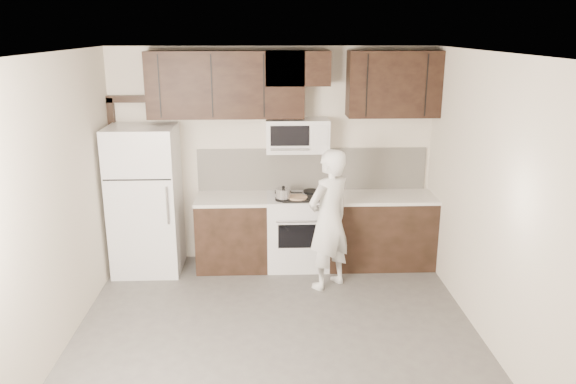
{
  "coord_description": "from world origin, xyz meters",
  "views": [
    {
      "loc": [
        -0.08,
        -4.67,
        2.9
      ],
      "look_at": [
        0.14,
        0.9,
        1.27
      ],
      "focal_mm": 35.0,
      "sensor_mm": 36.0,
      "label": 1
    }
  ],
  "objects": [
    {
      "name": "pizza",
      "position": [
        0.29,
        1.8,
        0.94
      ],
      "size": [
        0.25,
        0.25,
        0.02
      ],
      "primitive_type": "cylinder",
      "rotation": [
        0.0,
        0.0,
        0.0
      ],
      "color": "#CDB08A",
      "rests_on": "baking_tray"
    },
    {
      "name": "floor",
      "position": [
        0.0,
        0.0,
        0.0
      ],
      "size": [
        4.5,
        4.5,
        0.0
      ],
      "primitive_type": "plane",
      "color": "#4E4C49",
      "rests_on": "ground"
    },
    {
      "name": "backsplash",
      "position": [
        0.5,
        2.24,
        1.18
      ],
      "size": [
        2.9,
        0.02,
        0.54
      ],
      "primitive_type": "cube",
      "color": "beige",
      "rests_on": "counter_run"
    },
    {
      "name": "stove",
      "position": [
        0.3,
        1.94,
        0.46
      ],
      "size": [
        0.76,
        0.66,
        0.94
      ],
      "color": "silver",
      "rests_on": "floor"
    },
    {
      "name": "saucepan",
      "position": [
        0.12,
        1.79,
        0.98
      ],
      "size": [
        0.32,
        0.19,
        0.18
      ],
      "color": "silver",
      "rests_on": "stove"
    },
    {
      "name": "counter_run",
      "position": [
        0.6,
        1.94,
        0.46
      ],
      "size": [
        2.95,
        0.64,
        0.91
      ],
      "color": "black",
      "rests_on": "floor"
    },
    {
      "name": "refrigerator",
      "position": [
        -1.55,
        1.89,
        0.9
      ],
      "size": [
        0.8,
        0.76,
        1.8
      ],
      "color": "silver",
      "rests_on": "floor"
    },
    {
      "name": "back_wall",
      "position": [
        0.0,
        2.25,
        1.35
      ],
      "size": [
        4.0,
        0.0,
        4.0
      ],
      "primitive_type": "plane",
      "rotation": [
        1.57,
        0.0,
        0.0
      ],
      "color": "beige",
      "rests_on": "ground"
    },
    {
      "name": "ceiling",
      "position": [
        0.0,
        0.0,
        2.7
      ],
      "size": [
        4.5,
        4.5,
        0.0
      ],
      "primitive_type": "plane",
      "rotation": [
        3.14,
        0.0,
        0.0
      ],
      "color": "white",
      "rests_on": "back_wall"
    },
    {
      "name": "door_trim",
      "position": [
        -1.92,
        2.21,
        1.25
      ],
      "size": [
        0.5,
        0.08,
        2.12
      ],
      "color": "black",
      "rests_on": "floor"
    },
    {
      "name": "upper_cabinets",
      "position": [
        0.21,
        2.08,
        2.28
      ],
      "size": [
        3.48,
        0.35,
        0.78
      ],
      "color": "black",
      "rests_on": "back_wall"
    },
    {
      "name": "microwave",
      "position": [
        0.3,
        2.06,
        1.65
      ],
      "size": [
        0.76,
        0.42,
        0.4
      ],
      "color": "silver",
      "rests_on": "upper_cabinets"
    },
    {
      "name": "baking_tray",
      "position": [
        0.29,
        1.8,
        0.92
      ],
      "size": [
        0.36,
        0.27,
        0.02
      ],
      "primitive_type": "cube",
      "rotation": [
        0.0,
        0.0,
        0.0
      ],
      "color": "black",
      "rests_on": "counter_run"
    },
    {
      "name": "person",
      "position": [
        0.62,
        1.31,
        0.82
      ],
      "size": [
        0.71,
        0.68,
        1.63
      ],
      "primitive_type": "imported",
      "rotation": [
        0.0,
        0.0,
        3.83
      ],
      "color": "silver",
      "rests_on": "floor"
    }
  ]
}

